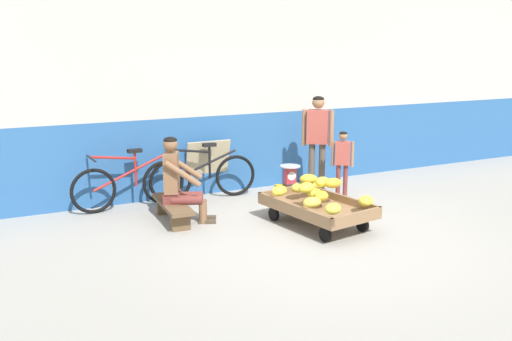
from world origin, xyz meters
The scene contains 14 objects.
ground_plane centered at (0.00, 0.00, 0.00)m, with size 80.00×80.00×0.00m, color #A39E93.
back_wall centered at (0.00, 2.85, 1.58)m, with size 16.00×0.30×3.17m.
banana_cart centered at (0.12, 0.58, 0.24)m, with size 1.06×1.56×0.36m.
banana_pile centered at (0.12, 0.59, 0.47)m, with size 1.03×1.32×0.26m.
low_bench centered at (-1.50, 1.58, 0.20)m, with size 0.36×1.11×0.27m.
vendor_seated centered at (-1.41, 1.55, 0.57)m, with size 0.74×0.62×1.14m.
plastic_crate centered at (0.28, 1.57, 0.15)m, with size 0.36×0.28×0.30m.
weighing_scale centered at (0.28, 1.57, 0.45)m, with size 0.30×0.30×0.29m.
bicycle_near_left centered at (-1.85, 2.45, 0.35)m, with size 1.66×0.48×0.86m.
bicycle_far_left centered at (-0.73, 2.44, 0.35)m, with size 1.66×0.48×0.86m.
sign_board centered at (-0.58, 2.68, 0.43)m, with size 0.70×0.29×0.87m.
customer_adult centered at (0.99, 1.97, 0.95)m, with size 0.41×0.35×1.53m.
customer_child centered at (1.13, 1.49, 0.65)m, with size 0.28×0.24×1.04m.
shopping_bag centered at (0.59, 1.10, 0.12)m, with size 0.18×0.12×0.24m, color silver.
Camera 1 is at (-3.61, -5.21, 2.30)m, focal length 38.93 mm.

